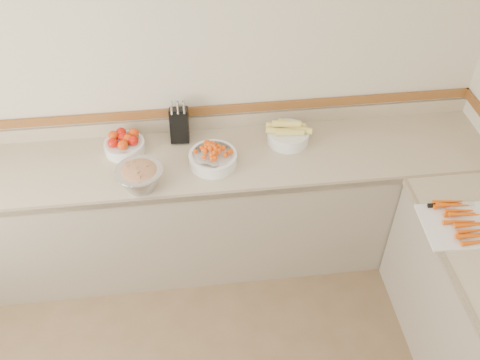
{
  "coord_description": "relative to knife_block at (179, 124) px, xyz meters",
  "views": [
    {
      "loc": [
        0.08,
        -0.89,
        3.1
      ],
      "look_at": [
        0.35,
        1.35,
        1.0
      ],
      "focal_mm": 40.0,
      "sensor_mm": 36.0,
      "label": 1
    }
  ],
  "objects": [
    {
      "name": "back_wall",
      "position": [
        -0.02,
        0.1,
        0.28
      ],
      "size": [
        4.0,
        0.0,
        4.0
      ],
      "primitive_type": "plane",
      "rotation": [
        1.57,
        0.0,
        0.0
      ],
      "color": "beige",
      "rests_on": "ground_plane"
    },
    {
      "name": "cherry_tomato_bowl",
      "position": [
        0.19,
        -0.27,
        -0.06
      ],
      "size": [
        0.3,
        0.3,
        0.16
      ],
      "color": "white",
      "rests_on": "counter_back"
    },
    {
      "name": "tomato_bowl",
      "position": [
        -0.36,
        -0.08,
        -0.06
      ],
      "size": [
        0.26,
        0.26,
        0.13
      ],
      "color": "white",
      "rests_on": "counter_back"
    },
    {
      "name": "counter_back",
      "position": [
        -0.02,
        -0.22,
        -0.56
      ],
      "size": [
        4.0,
        0.65,
        1.08
      ],
      "color": "tan",
      "rests_on": "ground_plane"
    },
    {
      "name": "cutting_board",
      "position": [
        1.52,
        -0.95,
        -0.1
      ],
      "size": [
        0.45,
        0.37,
        0.06
      ],
      "color": "white",
      "rests_on": "counter_right"
    },
    {
      "name": "corn_bowl",
      "position": [
        0.7,
        -0.11,
        -0.06
      ],
      "size": [
        0.3,
        0.27,
        0.16
      ],
      "color": "white",
      "rests_on": "counter_back"
    },
    {
      "name": "knife_block",
      "position": [
        0.0,
        0.0,
        0.0
      ],
      "size": [
        0.13,
        0.15,
        0.29
      ],
      "color": "black",
      "rests_on": "counter_back"
    },
    {
      "name": "rhubarb_bowl",
      "position": [
        -0.25,
        -0.43,
        -0.04
      ],
      "size": [
        0.28,
        0.28,
        0.16
      ],
      "color": "#B2B2BA",
      "rests_on": "counter_back"
    }
  ]
}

